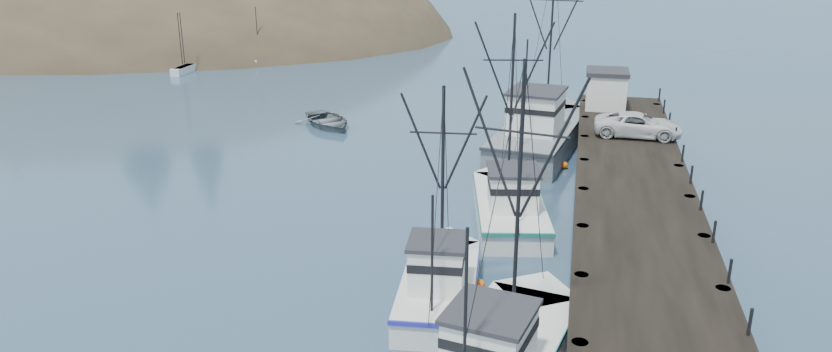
{
  "coord_description": "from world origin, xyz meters",
  "views": [
    {
      "loc": [
        10.73,
        -20.75,
        15.05
      ],
      "look_at": [
        2.89,
        14.6,
        2.5
      ],
      "focal_mm": 32.0,
      "sensor_mm": 36.0,
      "label": 1
    }
  ],
  "objects": [
    {
      "name": "moored_sailboats",
      "position": [
        -32.39,
        54.71,
        0.33
      ],
      "size": [
        20.54,
        18.13,
        6.35
      ],
      "color": "silver",
      "rests_on": "ground"
    },
    {
      "name": "trawler_far",
      "position": [
        7.63,
        15.94,
        0.82
      ],
      "size": [
        5.09,
        10.74,
        11.0
      ],
      "color": "silver",
      "rests_on": "ground"
    },
    {
      "name": "pier_shed",
      "position": [
        12.79,
        34.0,
        3.42
      ],
      "size": [
        3.0,
        3.2,
        2.8
      ],
      "color": "silver",
      "rests_on": "pier"
    },
    {
      "name": "motorboat",
      "position": [
        -7.85,
        31.65,
        0.0
      ],
      "size": [
        6.85,
        7.0,
        1.19
      ],
      "primitive_type": "imported",
      "rotation": [
        0.0,
        0.0,
        0.72
      ],
      "color": "slate",
      "rests_on": "ground"
    },
    {
      "name": "pier",
      "position": [
        14.0,
        16.0,
        1.69
      ],
      "size": [
        6.0,
        44.0,
        2.0
      ],
      "color": "black",
      "rests_on": "ground"
    },
    {
      "name": "trawler_mid",
      "position": [
        5.72,
        6.41,
        0.82
      ],
      "size": [
        3.74,
        9.1,
        9.29
      ],
      "color": "silver",
      "rests_on": "ground"
    },
    {
      "name": "pickup_truck",
      "position": [
        14.67,
        26.57,
        2.76
      ],
      "size": [
        5.53,
        2.71,
        1.51
      ],
      "primitive_type": "imported",
      "rotation": [
        0.0,
        0.0,
        1.53
      ],
      "color": "silver",
      "rests_on": "pier"
    },
    {
      "name": "work_vessel",
      "position": [
        8.49,
        29.21,
        1.23
      ],
      "size": [
        6.62,
        15.63,
        13.01
      ],
      "color": "slate",
      "rests_on": "ground"
    },
    {
      "name": "headland",
      "position": [
        -74.95,
        78.61,
        -4.55
      ],
      "size": [
        134.8,
        78.0,
        51.0
      ],
      "color": "#382D1E",
      "rests_on": "ground"
    }
  ]
}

